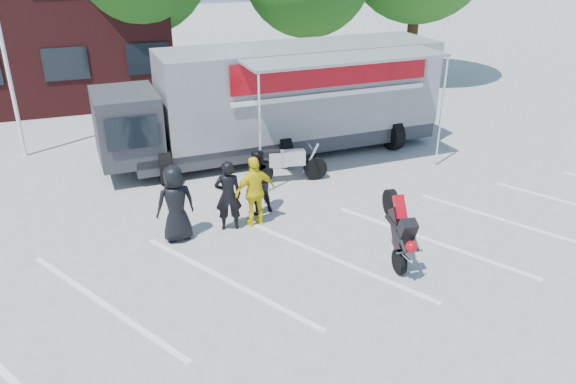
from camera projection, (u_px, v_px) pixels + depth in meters
ground at (346, 286)px, 11.20m from camera, size 100.00×100.00×0.00m
parking_bay_lines at (326, 261)px, 12.05m from camera, size 18.09×13.33×0.01m
transporter_truck at (285, 152)px, 18.05m from camera, size 10.73×5.49×3.35m
parked_motorcycle at (289, 181)px, 15.94m from camera, size 2.35×1.11×1.18m
stunt_bike_rider at (388, 258)px, 12.16m from camera, size 0.89×1.57×1.76m
spectator_leather_a at (175, 204)px, 12.55m from camera, size 0.94×0.68×1.80m
spectator_leather_b at (228, 196)px, 13.03m from camera, size 0.68×0.50×1.72m
spectator_leather_c at (256, 182)px, 13.82m from camera, size 0.92×0.79×1.66m
spectator_hivis at (255, 191)px, 13.23m from camera, size 1.06×0.56×1.73m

